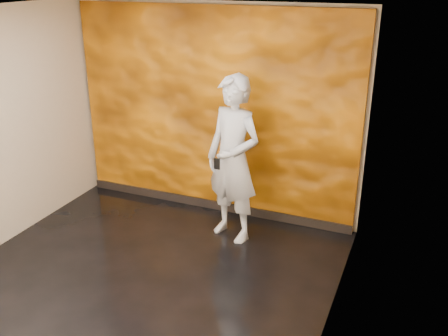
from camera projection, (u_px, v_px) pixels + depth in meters
room at (132, 161)px, 4.91m from camera, size 4.02×4.02×2.81m
feature_wall at (213, 113)px, 6.59m from camera, size 3.90×0.06×2.75m
baseboard at (212, 204)px, 7.05m from camera, size 3.90×0.04×0.12m
man at (233, 160)px, 5.98m from camera, size 0.87×0.71×2.05m
phone at (217, 164)px, 5.76m from camera, size 0.07×0.02×0.13m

